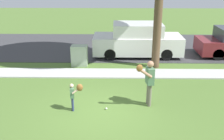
{
  "coord_description": "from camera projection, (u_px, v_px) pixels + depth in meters",
  "views": [
    {
      "loc": [
        0.61,
        -8.27,
        4.66
      ],
      "look_at": [
        0.44,
        1.47,
        1.0
      ],
      "focal_mm": 42.62,
      "sensor_mm": 36.0,
      "label": 1
    }
  ],
  "objects": [
    {
      "name": "sidewalk_strip",
      "position": [
        104.0,
        73.0,
        12.75
      ],
      "size": [
        36.0,
        1.2,
        0.06
      ],
      "primitive_type": "cube",
      "color": "#B2B2AD",
      "rests_on": "ground"
    },
    {
      "name": "ground_plane",
      "position": [
        104.0,
        75.0,
        12.67
      ],
      "size": [
        48.0,
        48.0,
        0.0
      ],
      "primitive_type": "plane",
      "color": "#4C6B2D"
    },
    {
      "name": "baseball",
      "position": [
        106.0,
        109.0,
        9.47
      ],
      "size": [
        0.07,
        0.07,
        0.07
      ],
      "primitive_type": "sphere",
      "color": "white",
      "rests_on": "ground"
    },
    {
      "name": "road_surface",
      "position": [
        107.0,
        46.0,
        17.44
      ],
      "size": [
        36.0,
        6.8,
        0.02
      ],
      "primitive_type": "cube",
      "color": "#38383A",
      "rests_on": "ground"
    },
    {
      "name": "person_child",
      "position": [
        74.0,
        93.0,
        9.19
      ],
      "size": [
        0.5,
        0.37,
        1.06
      ],
      "rotation": [
        0.0,
        0.0,
        0.16
      ],
      "color": "navy",
      "rests_on": "ground"
    },
    {
      "name": "parked_van_white",
      "position": [
        137.0,
        41.0,
        15.18
      ],
      "size": [
        5.0,
        1.95,
        1.88
      ],
      "color": "silver",
      "rests_on": "road_surface"
    },
    {
      "name": "utility_cabinet",
      "position": [
        79.0,
        56.0,
        13.71
      ],
      "size": [
        0.81,
        0.58,
        1.07
      ],
      "primitive_type": "cube",
      "color": "#9EB293",
      "rests_on": "ground"
    },
    {
      "name": "person_adult",
      "position": [
        149.0,
        79.0,
        9.43
      ],
      "size": [
        0.68,
        0.71,
        1.71
      ],
      "rotation": [
        0.0,
        0.0,
        -2.98
      ],
      "color": "#6B6656",
      "rests_on": "ground"
    }
  ]
}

